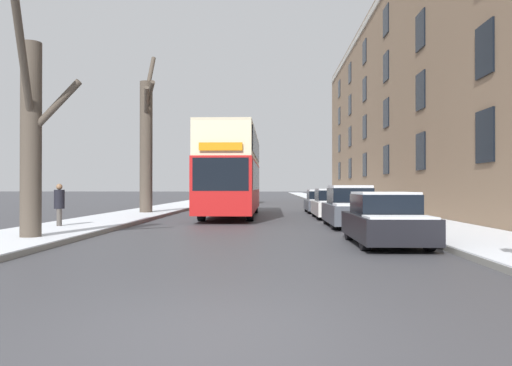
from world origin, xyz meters
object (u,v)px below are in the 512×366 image
Objects in this scene: double_decker_bus at (232,169)px; parked_car_2 at (333,205)px; parked_car_0 at (385,220)px; parked_car_3 at (322,202)px; bare_tree_left_0 at (31,132)px; parked_car_1 at (350,208)px; oncoming_van at (244,189)px; pedestrian_left_sidewalk at (59,205)px; bare_tree_left_1 at (146,142)px.

parked_car_2 is at bearing -14.26° from double_decker_bus.
parked_car_3 is at bearing 90.00° from parked_car_0.
parked_car_3 is (9.41, 16.04, -2.35)m from bare_tree_left_0.
parked_car_3 is at bearing 59.59° from bare_tree_left_0.
double_decker_bus is 13.41m from parked_car_0.
parked_car_1 is at bearing -90.00° from parked_car_2.
oncoming_van is (-5.51, 33.50, 0.67)m from parked_car_0.
parked_car_3 is 15.99m from pedestrian_left_sidewalk.
parked_car_3 is (-0.00, 16.23, -0.01)m from parked_car_0.
pedestrian_left_sidewalk reaches higher than parked_car_2.
parked_car_1 is 28.19m from oncoming_van.
parked_car_0 is at bearing -1.17° from bare_tree_left_0.
parked_car_1 is (9.41, 5.66, -2.26)m from bare_tree_left_0.
bare_tree_left_0 is 14.56m from parked_car_2.
double_decker_bus is (4.65, -0.94, -1.45)m from bare_tree_left_1.
bare_tree_left_0 reaches higher than double_decker_bus.
double_decker_bus reaches higher than parked_car_3.
parked_car_0 is (9.41, -0.19, -2.34)m from bare_tree_left_0.
double_decker_bus reaches higher than parked_car_2.
bare_tree_left_1 is at bearing 168.53° from double_decker_bus.
double_decker_bus is at bearing -52.34° from pedestrian_left_sidewalk.
double_decker_bus is at bearing -11.47° from bare_tree_left_1.
oncoming_van is at bearing 107.69° from parked_car_3.
bare_tree_left_0 is 18.75m from parked_car_3.
double_decker_bus is 2.65× the size of parked_car_1.
bare_tree_left_1 is at bearing 90.88° from bare_tree_left_0.
bare_tree_left_1 is 4.96m from double_decker_bus.
parked_car_2 is (4.97, -1.26, -1.77)m from double_decker_bus.
pedestrian_left_sidewalk is (-10.30, -12.23, 0.26)m from parked_car_3.
parked_car_2 is 0.87× the size of oncoming_van.
parked_car_0 is (4.97, -12.32, -1.79)m from double_decker_bus.
bare_tree_left_0 is 1.18× the size of oncoming_van.
bare_tree_left_1 is 2.02× the size of parked_car_1.
parked_car_2 is at bearing 49.10° from bare_tree_left_0.
bare_tree_left_0 reaches higher than parked_car_0.
bare_tree_left_1 reaches higher than pedestrian_left_sidewalk.
parked_car_3 is (-0.00, 5.17, -0.03)m from parked_car_2.
oncoming_van reaches higher than parked_car_2.
parked_car_3 is at bearing -72.31° from oncoming_van.
parked_car_1 is at bearing -99.52° from pedestrian_left_sidewalk.
oncoming_van is 3.11× the size of pedestrian_left_sidewalk.
parked_car_2 reaches higher than parked_car_0.
oncoming_van is at bearing -28.94° from pedestrian_left_sidewalk.
bare_tree_left_1 is 5.42× the size of pedestrian_left_sidewalk.
parked_car_1 is (0.00, 5.85, 0.08)m from parked_car_0.
pedestrian_left_sidewalk is at bearing -99.22° from oncoming_van.
oncoming_van is at bearing 78.52° from bare_tree_left_1.
oncoming_van is (-0.54, 21.17, -1.12)m from double_decker_bus.
double_decker_bus is (4.45, 12.13, -0.55)m from bare_tree_left_0.
bare_tree_left_0 is at bearing -89.12° from bare_tree_left_1.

